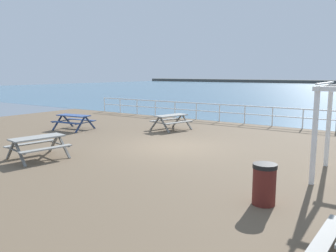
{
  "coord_description": "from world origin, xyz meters",
  "views": [
    {
      "loc": [
        7.56,
        -11.32,
        2.96
      ],
      "look_at": [
        -0.3,
        0.16,
        0.8
      ],
      "focal_mm": 36.52,
      "sensor_mm": 36.0,
      "label": 1
    }
  ],
  "objects_px": {
    "picnic_table_mid_centre": "(38,142)",
    "litter_bin": "(264,184)",
    "picnic_table_near_right": "(171,119)",
    "picnic_table_far_left": "(74,119)"
  },
  "relations": [
    {
      "from": "picnic_table_near_right",
      "to": "litter_bin",
      "type": "bearing_deg",
      "value": -119.54
    },
    {
      "from": "litter_bin",
      "to": "picnic_table_near_right",
      "type": "bearing_deg",
      "value": 135.27
    },
    {
      "from": "picnic_table_mid_centre",
      "to": "litter_bin",
      "type": "distance_m",
      "value": 7.92
    },
    {
      "from": "picnic_table_mid_centre",
      "to": "litter_bin",
      "type": "relative_size",
      "value": 2.14
    },
    {
      "from": "picnic_table_near_right",
      "to": "picnic_table_mid_centre",
      "type": "bearing_deg",
      "value": -167.43
    },
    {
      "from": "litter_bin",
      "to": "picnic_table_mid_centre",
      "type": "bearing_deg",
      "value": -177.67
    },
    {
      "from": "picnic_table_mid_centre",
      "to": "picnic_table_far_left",
      "type": "height_order",
      "value": "same"
    },
    {
      "from": "picnic_table_far_left",
      "to": "picnic_table_mid_centre",
      "type": "bearing_deg",
      "value": -58.48
    },
    {
      "from": "picnic_table_mid_centre",
      "to": "picnic_table_far_left",
      "type": "xyz_separation_m",
      "value": [
        -3.89,
        4.89,
        0.0
      ]
    },
    {
      "from": "litter_bin",
      "to": "picnic_table_far_left",
      "type": "bearing_deg",
      "value": 158.86
    }
  ]
}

